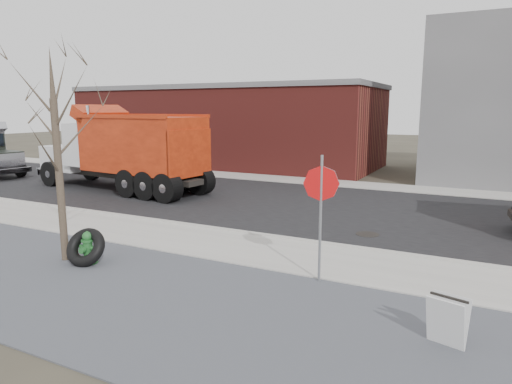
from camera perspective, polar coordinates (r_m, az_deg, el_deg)
The scene contains 13 objects.
ground at distance 12.43m, azimuth -3.50°, elevation -7.24°, with size 120.00×120.00×0.00m, color #383328.
gravel_verge at distance 9.76m, azimuth -14.23°, elevation -12.50°, with size 60.00×5.00×0.03m, color slate.
sidewalk at distance 12.62m, azimuth -2.92°, elevation -6.81°, with size 60.00×2.50×0.06m, color #9E9B93.
curb at distance 13.71m, azimuth -0.21°, elevation -5.29°, with size 60.00×0.15×0.11m, color #9E9B93.
road at distance 17.96m, azimuth 6.73°, elevation -1.75°, with size 60.00×9.40×0.02m, color black.
far_sidewalk at distance 23.30m, azimuth 11.62°, elevation 0.95°, with size 60.00×2.00×0.06m, color #9E9B93.
building_brick at distance 31.59m, azimuth -3.58°, elevation 8.34°, with size 20.20×8.20×5.30m.
bare_tree at distance 11.96m, azimuth -23.78°, elevation 7.30°, with size 3.20×3.20×5.20m.
fire_hydrant at distance 11.93m, azimuth -20.28°, elevation -6.73°, with size 0.46×0.45×0.83m.
truck_tire at distance 11.90m, azimuth -20.51°, elevation -6.51°, with size 1.13×0.97×0.97m.
stop_sign at distance 9.78m, azimuth 8.13°, elevation -0.63°, with size 0.73×0.27×2.80m.
sandwich_board at distance 8.10m, azimuth 22.80°, elevation -14.63°, with size 0.67×0.52×0.82m.
dump_truck_red_b at distance 21.86m, azimuth -16.18°, elevation 5.28°, with size 9.38×3.49×3.88m.
Camera 1 is at (6.03, -10.19, 3.75)m, focal length 32.00 mm.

